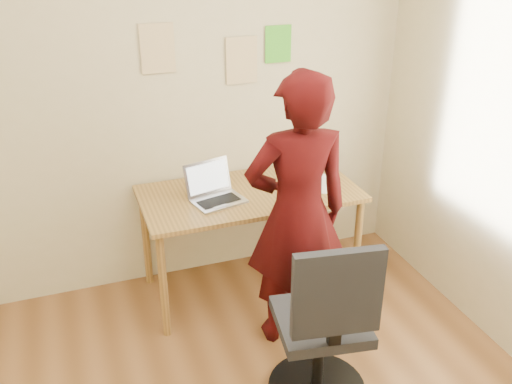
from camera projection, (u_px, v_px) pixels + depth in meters
name	position (u px, v px, depth m)	size (l,w,h in m)	color
room	(235.00, 217.00, 2.08)	(3.58, 3.58, 2.78)	brown
desk	(250.00, 204.00, 3.71)	(1.40, 0.70, 0.74)	olive
laptop	(214.00, 192.00, 3.56)	(0.37, 0.34, 0.22)	#B3B2BA
paper_sheet	(316.00, 183.00, 3.79)	(0.22, 0.31, 0.00)	white
phone	(304.00, 194.00, 3.63)	(0.10, 0.15, 0.01)	black
wall_note_left	(158.00, 49.00, 3.46)	(0.21, 0.00, 0.30)	#D7B680
wall_note_mid	(242.00, 60.00, 3.67)	(0.21, 0.00, 0.30)	#D7B680
wall_note_right	(278.00, 44.00, 3.71)	(0.18, 0.00, 0.24)	green
office_chair	(324.00, 335.00, 2.88)	(0.53, 0.53, 1.02)	black
person	(297.00, 214.00, 3.21)	(0.61, 0.40, 1.66)	#330707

